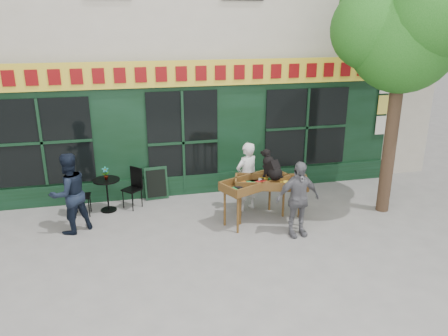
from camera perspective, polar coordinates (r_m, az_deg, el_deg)
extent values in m
plane|color=slate|center=(9.00, -2.96, -8.82)|extent=(80.00, 80.00, 0.00)
cube|color=black|center=(10.69, -5.48, 4.77)|extent=(11.00, 0.16, 3.20)
cube|color=yellow|center=(10.33, -5.63, 12.18)|extent=(11.00, 0.06, 0.60)
cube|color=maroon|center=(10.29, -5.59, 12.16)|extent=(9.60, 0.03, 0.34)
cube|color=black|center=(11.00, -5.19, -2.20)|extent=(11.00, 0.10, 0.50)
cube|color=black|center=(10.66, -5.36, 3.34)|extent=(1.70, 0.05, 2.50)
cube|color=black|center=(10.67, -22.68, 3.09)|extent=(2.20, 0.05, 2.00)
cube|color=black|center=(11.47, 10.69, 5.23)|extent=(2.20, 0.05, 2.00)
cube|color=silver|center=(12.51, 20.02, 5.30)|extent=(0.42, 0.02, 0.50)
cube|color=#E5D14C|center=(12.41, 20.30, 7.76)|extent=(0.42, 0.02, 0.50)
cube|color=silver|center=(12.32, 20.59, 10.27)|extent=(0.42, 0.02, 0.50)
cylinder|color=#382619|center=(10.23, 21.00, 4.13)|extent=(0.28, 0.28, 3.60)
sphere|color=#185313|center=(9.96, 22.37, 15.32)|extent=(2.20, 2.20, 2.20)
sphere|color=#185313|center=(10.61, 24.84, 16.77)|extent=(1.80, 1.80, 1.80)
sphere|color=#185313|center=(9.80, 18.83, 16.85)|extent=(1.70, 1.70, 1.70)
sphere|color=#185313|center=(9.59, 25.90, 17.81)|extent=(1.80, 1.80, 1.80)
sphere|color=#185313|center=(10.30, 19.36, 19.07)|extent=(1.60, 1.60, 1.60)
cylinder|color=brown|center=(8.94, 1.82, -6.15)|extent=(0.05, 0.05, 0.80)
cylinder|color=brown|center=(9.75, 7.77, -4.15)|extent=(0.05, 0.05, 0.80)
cylinder|color=brown|center=(9.25, 0.09, -5.25)|extent=(0.05, 0.05, 0.80)
cylinder|color=brown|center=(10.04, 5.99, -3.39)|extent=(0.05, 0.05, 0.80)
cube|color=brown|center=(9.32, 4.09, -2.32)|extent=(1.61, 1.14, 0.05)
cube|color=brown|center=(9.09, 5.31, -2.36)|extent=(1.38, 0.65, 0.18)
cube|color=brown|center=(9.50, 2.95, -1.38)|extent=(1.38, 0.65, 0.18)
cube|color=brown|center=(9.30, 4.10, -1.98)|extent=(1.35, 0.90, 0.06)
imported|color=silver|center=(9.91, 2.98, -1.13)|extent=(0.69, 0.59, 1.60)
cylinder|color=brown|center=(9.30, 2.12, -5.12)|extent=(0.05, 0.05, 0.80)
cylinder|color=brown|center=(9.37, 10.12, -5.22)|extent=(0.05, 0.05, 0.80)
cylinder|color=brown|center=(9.71, 2.18, -4.07)|extent=(0.05, 0.05, 0.80)
cylinder|color=brown|center=(9.78, 9.84, -4.18)|extent=(0.05, 0.05, 0.80)
cube|color=brown|center=(9.36, 6.17, -2.29)|extent=(1.60, 0.98, 0.05)
cube|color=brown|center=(9.06, 6.27, -2.47)|extent=(1.45, 0.47, 0.18)
cube|color=brown|center=(9.60, 6.10, -1.22)|extent=(1.45, 0.47, 0.18)
cube|color=brown|center=(9.34, 6.18, -1.94)|extent=(1.36, 0.75, 0.06)
imported|color=slate|center=(8.83, 9.60, -4.02)|extent=(0.94, 0.44, 1.57)
cylinder|color=black|center=(10.44, -14.81, -5.29)|extent=(0.36, 0.36, 0.03)
cylinder|color=black|center=(10.31, -14.97, -3.46)|extent=(0.04, 0.04, 0.72)
cylinder|color=black|center=(10.18, -15.14, -1.53)|extent=(0.60, 0.60, 0.03)
cube|color=black|center=(10.23, -18.09, -3.52)|extent=(0.37, 0.37, 0.03)
cube|color=black|center=(10.17, -19.18, -2.26)|extent=(0.04, 0.36, 0.50)
cylinder|color=black|center=(10.16, -17.21, -4.99)|extent=(0.02, 0.02, 0.44)
cylinder|color=black|center=(10.43, -17.06, -4.34)|extent=(0.02, 0.02, 0.44)
cylinder|color=black|center=(10.20, -18.88, -5.07)|extent=(0.02, 0.02, 0.44)
cylinder|color=black|center=(10.47, -18.69, -4.42)|extent=(0.02, 0.02, 0.44)
cube|color=black|center=(10.32, -11.95, -2.78)|extent=(0.51, 0.51, 0.03)
cube|color=black|center=(10.34, -11.37, -1.21)|extent=(0.27, 0.28, 0.50)
cylinder|color=black|center=(10.41, -13.03, -4.03)|extent=(0.02, 0.02, 0.44)
cylinder|color=black|center=(10.21, -11.87, -4.41)|extent=(0.02, 0.02, 0.44)
cylinder|color=black|center=(10.60, -11.86, -3.52)|extent=(0.02, 0.02, 0.44)
cylinder|color=black|center=(10.40, -10.70, -3.88)|extent=(0.02, 0.02, 0.44)
imported|color=gray|center=(10.12, -15.22, -0.66)|extent=(0.18, 0.14, 0.30)
imported|color=black|center=(9.36, -19.57, -3.16)|extent=(1.03, 0.98, 1.68)
cube|color=black|center=(10.76, -8.83, -1.96)|extent=(0.57, 0.22, 0.79)
cube|color=black|center=(10.74, -8.82, -2.00)|extent=(0.47, 0.20, 0.65)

